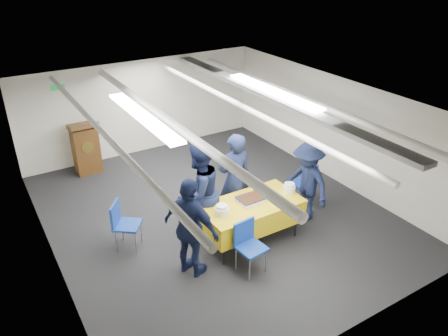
{
  "coord_description": "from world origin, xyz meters",
  "views": [
    {
      "loc": [
        -3.62,
        -6.3,
        4.72
      ],
      "look_at": [
        0.1,
        -0.2,
        1.05
      ],
      "focal_mm": 35.0,
      "sensor_mm": 36.0,
      "label": 1
    }
  ],
  "objects_px": {
    "serving_table": "(251,213)",
    "podium": "(86,147)",
    "chair_left": "(122,221)",
    "sailor_d": "(306,182)",
    "sailor_a": "(234,179)",
    "chair_right": "(305,179)",
    "sailor_b": "(199,193)",
    "chair_near": "(248,241)",
    "sailor_c": "(191,228)",
    "sheet_cake": "(250,199)"
  },
  "relations": [
    {
      "from": "chair_right",
      "to": "sailor_c",
      "type": "xyz_separation_m",
      "value": [
        -2.96,
        -0.74,
        0.32
      ]
    },
    {
      "from": "sailor_b",
      "to": "sailor_a",
      "type": "bearing_deg",
      "value": 172.08
    },
    {
      "from": "chair_right",
      "to": "sheet_cake",
      "type": "bearing_deg",
      "value": -164.67
    },
    {
      "from": "chair_right",
      "to": "chair_left",
      "type": "bearing_deg",
      "value": 172.61
    },
    {
      "from": "sailor_a",
      "to": "sailor_b",
      "type": "bearing_deg",
      "value": 13.62
    },
    {
      "from": "chair_right",
      "to": "sailor_b",
      "type": "distance_m",
      "value": 2.43
    },
    {
      "from": "chair_left",
      "to": "sailor_a",
      "type": "relative_size",
      "value": 0.49
    },
    {
      "from": "serving_table",
      "to": "sheet_cake",
      "type": "distance_m",
      "value": 0.25
    },
    {
      "from": "sailor_a",
      "to": "chair_right",
      "type": "bearing_deg",
      "value": 179.15
    },
    {
      "from": "serving_table",
      "to": "chair_left",
      "type": "height_order",
      "value": "chair_left"
    },
    {
      "from": "chair_near",
      "to": "sailor_a",
      "type": "relative_size",
      "value": 0.49
    },
    {
      "from": "podium",
      "to": "chair_near",
      "type": "height_order",
      "value": "podium"
    },
    {
      "from": "sheet_cake",
      "to": "sailor_a",
      "type": "xyz_separation_m",
      "value": [
        0.07,
        0.61,
        0.09
      ]
    },
    {
      "from": "serving_table",
      "to": "chair_near",
      "type": "height_order",
      "value": "chair_near"
    },
    {
      "from": "serving_table",
      "to": "sailor_d",
      "type": "xyz_separation_m",
      "value": [
        1.28,
        0.04,
        0.23
      ]
    },
    {
      "from": "chair_right",
      "to": "sailor_d",
      "type": "distance_m",
      "value": 0.67
    },
    {
      "from": "podium",
      "to": "sailor_a",
      "type": "distance_m",
      "value": 3.92
    },
    {
      "from": "sheet_cake",
      "to": "sailor_b",
      "type": "bearing_deg",
      "value": 146.56
    },
    {
      "from": "sailor_c",
      "to": "chair_near",
      "type": "bearing_deg",
      "value": -140.32
    },
    {
      "from": "chair_near",
      "to": "chair_right",
      "type": "distance_m",
      "value": 2.43
    },
    {
      "from": "serving_table",
      "to": "chair_right",
      "type": "height_order",
      "value": "chair_right"
    },
    {
      "from": "serving_table",
      "to": "sheet_cake",
      "type": "xyz_separation_m",
      "value": [
        0.01,
        0.05,
        0.25
      ]
    },
    {
      "from": "sheet_cake",
      "to": "chair_right",
      "type": "bearing_deg",
      "value": 15.33
    },
    {
      "from": "serving_table",
      "to": "sailor_c",
      "type": "height_order",
      "value": "sailor_c"
    },
    {
      "from": "chair_left",
      "to": "chair_near",
      "type": "bearing_deg",
      "value": -46.64
    },
    {
      "from": "serving_table",
      "to": "sailor_a",
      "type": "bearing_deg",
      "value": 83.06
    },
    {
      "from": "chair_near",
      "to": "chair_left",
      "type": "distance_m",
      "value": 2.19
    },
    {
      "from": "serving_table",
      "to": "podium",
      "type": "bearing_deg",
      "value": 112.38
    },
    {
      "from": "chair_near",
      "to": "sailor_c",
      "type": "distance_m",
      "value": 0.94
    },
    {
      "from": "serving_table",
      "to": "sailor_a",
      "type": "distance_m",
      "value": 0.74
    },
    {
      "from": "chair_left",
      "to": "sailor_d",
      "type": "relative_size",
      "value": 0.55
    },
    {
      "from": "chair_right",
      "to": "sailor_b",
      "type": "relative_size",
      "value": 0.47
    },
    {
      "from": "sheet_cake",
      "to": "sailor_d",
      "type": "height_order",
      "value": "sailor_d"
    },
    {
      "from": "sailor_b",
      "to": "sailor_c",
      "type": "xyz_separation_m",
      "value": [
        -0.56,
        -0.77,
        -0.07
      ]
    },
    {
      "from": "podium",
      "to": "chair_right",
      "type": "xyz_separation_m",
      "value": [
        3.38,
        -3.63,
        -0.08
      ]
    },
    {
      "from": "serving_table",
      "to": "chair_left",
      "type": "bearing_deg",
      "value": 153.71
    },
    {
      "from": "chair_left",
      "to": "podium",
      "type": "bearing_deg",
      "value": 84.99
    },
    {
      "from": "chair_near",
      "to": "sailor_b",
      "type": "height_order",
      "value": "sailor_b"
    },
    {
      "from": "chair_near",
      "to": "sailor_a",
      "type": "distance_m",
      "value": 1.44
    },
    {
      "from": "chair_right",
      "to": "sailor_b",
      "type": "bearing_deg",
      "value": 179.32
    },
    {
      "from": "chair_left",
      "to": "sailor_c",
      "type": "distance_m",
      "value": 1.44
    },
    {
      "from": "chair_right",
      "to": "serving_table",
      "type": "bearing_deg",
      "value": -163.3
    },
    {
      "from": "chair_left",
      "to": "sheet_cake",
      "type": "bearing_deg",
      "value": -25.04
    },
    {
      "from": "serving_table",
      "to": "chair_near",
      "type": "distance_m",
      "value": 0.78
    },
    {
      "from": "sailor_d",
      "to": "chair_left",
      "type": "bearing_deg",
      "value": -110.26
    },
    {
      "from": "podium",
      "to": "sailor_a",
      "type": "bearing_deg",
      "value": -62.85
    },
    {
      "from": "sheet_cake",
      "to": "podium",
      "type": "bearing_deg",
      "value": 112.77
    },
    {
      "from": "serving_table",
      "to": "sailor_c",
      "type": "bearing_deg",
      "value": -169.47
    },
    {
      "from": "sailor_a",
      "to": "sheet_cake",
      "type": "bearing_deg",
      "value": 88.42
    },
    {
      "from": "chair_near",
      "to": "sailor_c",
      "type": "xyz_separation_m",
      "value": [
        -0.81,
        0.38,
        0.32
      ]
    }
  ]
}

